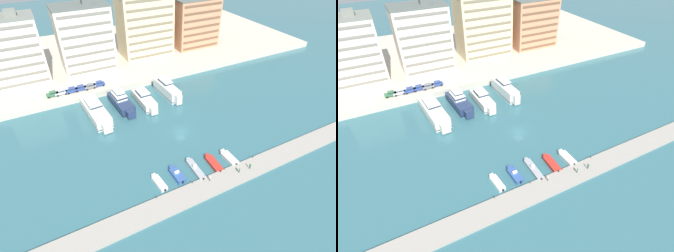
{
  "view_description": "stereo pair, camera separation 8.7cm",
  "coord_description": "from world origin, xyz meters",
  "views": [
    {
      "loc": [
        -31.22,
        -51.94,
        49.11
      ],
      "look_at": [
        -3.54,
        1.43,
        2.5
      ],
      "focal_mm": 28.0,
      "sensor_mm": 36.0,
      "label": 1
    },
    {
      "loc": [
        -31.15,
        -51.98,
        49.11
      ],
      "look_at": [
        -3.54,
        1.43,
        2.5
      ],
      "focal_mm": 28.0,
      "sensor_mm": 36.0,
      "label": 2
    }
  ],
  "objects": [
    {
      "name": "bollard_west",
      "position": [
        -16.76,
        -18.6,
        0.94
      ],
      "size": [
        0.2,
        0.2,
        0.61
      ],
      "color": "#2D2D33",
      "rests_on": "pier_dock"
    },
    {
      "name": "ground_plane",
      "position": [
        0.0,
        0.0,
        0.0
      ],
      "size": [
        400.0,
        400.0,
        0.0
      ],
      "primitive_type": "plane",
      "color": "#336670"
    },
    {
      "name": "pier_dock",
      "position": [
        0.0,
        -21.09,
        0.31
      ],
      "size": [
        120.0,
        5.48,
        0.62
      ],
      "primitive_type": "cube",
      "color": "#9E998E",
      "rests_on": "ground"
    },
    {
      "name": "car_silver_left",
      "position": [
        -27.85,
        34.5,
        3.23
      ],
      "size": [
        4.13,
        1.98,
        1.8
      ],
      "color": "#B7BCC1",
      "rests_on": "quay_promenade"
    },
    {
      "name": "yacht_white_center_left",
      "position": [
        6.14,
        20.7,
        2.33
      ],
      "size": [
        4.6,
        16.3,
        7.34
      ],
      "color": "white",
      "rests_on": "ground"
    },
    {
      "name": "apartment_block_far_left",
      "position": [
        -38.45,
        51.68,
        13.79
      ],
      "size": [
        18.88,
        12.84,
        24.95
      ],
      "color": "silver",
      "rests_on": "quay_promenade"
    },
    {
      "name": "motorboat_white_center",
      "position": [
        5.64,
        -15.67,
        0.46
      ],
      "size": [
        2.25,
        6.25,
        0.92
      ],
      "color": "white",
      "rests_on": "ground"
    },
    {
      "name": "bollard_east_mid",
      "position": [
        1.8,
        -18.6,
        0.94
      ],
      "size": [
        0.2,
        0.2,
        0.61
      ],
      "color": "#2D2D33",
      "rests_on": "pier_dock"
    },
    {
      "name": "motorboat_red_center_left",
      "position": [
        0.82,
        -15.44,
        0.48
      ],
      "size": [
        2.37,
        6.89,
        0.95
      ],
      "color": "red",
      "rests_on": "ground"
    },
    {
      "name": "bollard_east",
      "position": [
        11.09,
        -18.6,
        0.94
      ],
      "size": [
        0.2,
        0.2,
        0.61
      ],
      "color": "#2D2D33",
      "rests_on": "pier_dock"
    },
    {
      "name": "yacht_navy_left",
      "position": [
        -11.0,
        21.14,
        1.96
      ],
      "size": [
        5.67,
        16.52,
        7.26
      ],
      "color": "navy",
      "rests_on": "ground"
    },
    {
      "name": "apartment_block_left",
      "position": [
        -13.58,
        51.3,
        14.4
      ],
      "size": [
        20.2,
        13.38,
        26.19
      ],
      "color": "silver",
      "rests_on": "quay_promenade"
    },
    {
      "name": "car_blue_mid_left",
      "position": [
        -24.28,
        34.33,
        3.23
      ],
      "size": [
        4.21,
        2.15,
        1.8
      ],
      "color": "#28428E",
      "rests_on": "quay_promenade"
    },
    {
      "name": "motorboat_blue_left",
      "position": [
        -9.36,
        -14.57,
        0.55
      ],
      "size": [
        2.34,
        6.09,
        1.59
      ],
      "color": "#33569E",
      "rests_on": "ground"
    },
    {
      "name": "bollard_west_mid",
      "position": [
        -7.48,
        -18.6,
        0.94
      ],
      "size": [
        0.2,
        0.2,
        0.61
      ],
      "color": "#2D2D33",
      "rests_on": "pier_dock"
    },
    {
      "name": "yacht_ivory_far_left",
      "position": [
        -20.11,
        19.07,
        2.16
      ],
      "size": [
        6.37,
        20.18,
        7.06
      ],
      "color": "silver",
      "rests_on": "ground"
    },
    {
      "name": "apartment_block_mid_left",
      "position": [
        12.82,
        54.58,
        15.1
      ],
      "size": [
        22.34,
        13.47,
        27.59
      ],
      "color": "beige",
      "rests_on": "quay_promenade"
    },
    {
      "name": "pedestrian_mid_deck",
      "position": [
        7.7,
        -21.19,
        1.63
      ],
      "size": [
        0.33,
        0.64,
        1.7
      ],
      "color": "#282D3D",
      "rests_on": "pier_dock"
    },
    {
      "name": "apartment_block_center_left",
      "position": [
        37.17,
        54.47,
        13.0
      ],
      "size": [
        20.77,
        15.44,
        23.41
      ],
      "color": "tan",
      "rests_on": "quay_promenade"
    },
    {
      "name": "motorboat_grey_mid_left",
      "position": [
        -4.34,
        -14.97,
        0.49
      ],
      "size": [
        1.9,
        8.09,
        1.53
      ],
      "color": "#9EA3A8",
      "rests_on": "ground"
    },
    {
      "name": "yacht_ivory_mid_left",
      "position": [
        -3.46,
        18.95,
        1.81
      ],
      "size": [
        4.59,
        15.29,
        6.33
      ],
      "color": "silver",
      "rests_on": "ground"
    },
    {
      "name": "motorboat_white_far_left",
      "position": [
        -14.29,
        -14.73,
        0.48
      ],
      "size": [
        2.18,
        5.96,
        1.34
      ],
      "color": "white",
      "rests_on": "ground"
    },
    {
      "name": "pedestrian_near_edge",
      "position": [
        -3.31,
        -19.8,
        1.61
      ],
      "size": [
        0.47,
        0.5,
        1.67
      ],
      "color": "#282D3D",
      "rests_on": "pier_dock"
    },
    {
      "name": "quay_promenade",
      "position": [
        0.0,
        65.35,
        1.12
      ],
      "size": [
        180.0,
        70.0,
        2.25
      ],
      "primitive_type": "cube",
      "color": "beige",
      "rests_on": "ground"
    },
    {
      "name": "pedestrian_far_side",
      "position": [
        4.53,
        -21.01,
        1.59
      ],
      "size": [
        0.56,
        0.42,
        1.64
      ],
      "color": "#282D3D",
      "rests_on": "pier_dock"
    },
    {
      "name": "car_grey_center",
      "position": [
        -17.96,
        34.09,
        3.23
      ],
      "size": [
        4.17,
        2.06,
        1.8
      ],
      "color": "slate",
      "rests_on": "quay_promenade"
    },
    {
      "name": "car_green_far_left",
      "position": [
        -30.62,
        34.64,
        3.23
      ],
      "size": [
        4.13,
        1.98,
        1.8
      ],
      "color": "#2D6642",
      "rests_on": "quay_promenade"
    },
    {
      "name": "car_blue_center_left",
      "position": [
        -21.23,
        34.42,
        3.23
      ],
      "size": [
        4.15,
        2.01,
        1.8
      ],
      "color": "#28428E",
      "rests_on": "quay_promenade"
    },
    {
      "name": "car_blue_center_right",
      "position": [
        -14.59,
        34.5,
        3.23
      ],
      "size": [
        4.13,
        1.99,
        1.8
      ],
      "color": "#28428E",
      "rests_on": "quay_promenade"
    }
  ]
}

